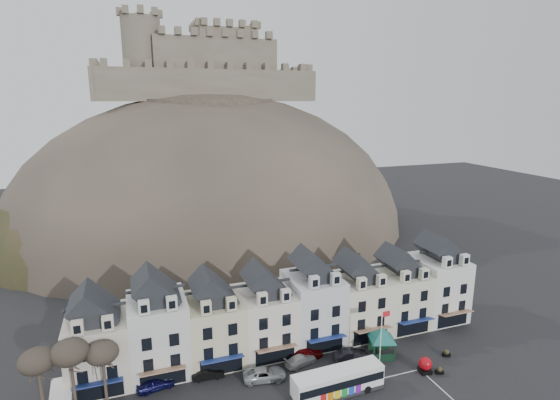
# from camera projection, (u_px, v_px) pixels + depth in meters

# --- Properties ---
(townhouse_terrace) EXTENTS (54.40, 9.35, 11.80)m
(townhouse_terrace) POSITION_uv_depth(u_px,v_px,m) (291.00, 307.00, 58.32)
(townhouse_terrace) COLOR beige
(townhouse_terrace) RESTS_ON ground
(castle_hill) EXTENTS (100.00, 76.00, 68.00)m
(castle_hill) POSITION_uv_depth(u_px,v_px,m) (219.00, 232.00, 108.51)
(castle_hill) COLOR #363129
(castle_hill) RESTS_ON ground
(castle) EXTENTS (50.20, 22.20, 22.00)m
(castle) POSITION_uv_depth(u_px,v_px,m) (205.00, 66.00, 105.68)
(castle) COLOR brown
(castle) RESTS_ON ground
(tree_left_far) EXTENTS (3.61, 3.61, 8.24)m
(tree_left_far) POSITION_uv_depth(u_px,v_px,m) (37.00, 362.00, 43.46)
(tree_left_far) COLOR #322C20
(tree_left_far) RESTS_ON ground
(tree_left_mid) EXTENTS (3.78, 3.78, 8.64)m
(tree_left_mid) POSITION_uv_depth(u_px,v_px,m) (70.00, 353.00, 44.36)
(tree_left_mid) COLOR #322C20
(tree_left_mid) RESTS_ON ground
(tree_left_near) EXTENTS (3.43, 3.43, 7.84)m
(tree_left_near) POSITION_uv_depth(u_px,v_px,m) (102.00, 353.00, 45.49)
(tree_left_near) COLOR #322C20
(tree_left_near) RESTS_ON ground
(bus) EXTENTS (10.75, 2.90, 3.01)m
(bus) POSITION_uv_depth(u_px,v_px,m) (338.00, 381.00, 48.82)
(bus) COLOR #262628
(bus) RESTS_ON ground
(bus_shelter) EXTENTS (6.06, 6.06, 4.01)m
(bus_shelter) POSITION_uv_depth(u_px,v_px,m) (382.00, 334.00, 55.79)
(bus_shelter) COLOR black
(bus_shelter) RESTS_ON ground
(red_buoy) EXTENTS (1.61, 1.61, 1.99)m
(red_buoy) POSITION_uv_depth(u_px,v_px,m) (425.00, 365.00, 52.82)
(red_buoy) COLOR black
(red_buoy) RESTS_ON ground
(flagpole) EXTENTS (1.15, 0.12, 7.93)m
(flagpole) POSITION_uv_depth(u_px,v_px,m) (382.00, 336.00, 52.68)
(flagpole) COLOR silver
(flagpole) RESTS_ON ground
(white_van) EXTENTS (2.47, 5.07, 2.25)m
(white_van) POSITION_uv_depth(u_px,v_px,m) (62.00, 399.00, 46.62)
(white_van) COLOR white
(white_van) RESTS_ON ground
(planter_west) EXTENTS (1.03, 0.77, 0.93)m
(planter_west) POSITION_uv_depth(u_px,v_px,m) (440.00, 370.00, 52.70)
(planter_west) COLOR black
(planter_west) RESTS_ON ground
(planter_east) EXTENTS (1.06, 0.72, 0.97)m
(planter_east) POSITION_uv_depth(u_px,v_px,m) (446.00, 353.00, 56.26)
(planter_east) COLOR black
(planter_east) RESTS_ON ground
(car_navy) EXTENTS (4.47, 2.40, 1.45)m
(car_navy) POSITION_uv_depth(u_px,v_px,m) (155.00, 383.00, 49.84)
(car_navy) COLOR #0C0C3C
(car_navy) RESTS_ON ground
(car_black) EXTENTS (3.92, 1.62, 1.26)m
(car_black) POSITION_uv_depth(u_px,v_px,m) (208.00, 373.00, 51.82)
(car_black) COLOR black
(car_black) RESTS_ON ground
(car_silver) EXTENTS (5.34, 3.17, 1.42)m
(car_silver) POSITION_uv_depth(u_px,v_px,m) (264.00, 374.00, 51.54)
(car_silver) COLOR #AEB2B6
(car_silver) RESTS_ON ground
(car_white) EXTENTS (4.62, 2.86, 1.25)m
(car_white) POSITION_uv_depth(u_px,v_px,m) (301.00, 360.00, 54.52)
(car_white) COLOR #BCBCBC
(car_white) RESTS_ON ground
(car_maroon) EXTENTS (4.44, 2.07, 1.47)m
(car_maroon) POSITION_uv_depth(u_px,v_px,m) (306.00, 352.00, 55.92)
(car_maroon) COLOR #4B0406
(car_maroon) RESTS_ON ground
(car_charcoal) EXTENTS (4.67, 2.02, 1.50)m
(car_charcoal) POSITION_uv_depth(u_px,v_px,m) (352.00, 355.00, 55.31)
(car_charcoal) COLOR black
(car_charcoal) RESTS_ON ground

